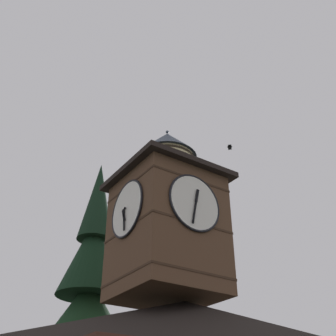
% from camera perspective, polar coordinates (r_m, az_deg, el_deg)
% --- Properties ---
extents(clock_tower, '(4.74, 4.74, 8.50)m').
position_cam_1_polar(clock_tower, '(19.56, -0.13, -6.57)').
color(clock_tower, brown).
rests_on(clock_tower, building_main).
extents(pine_tree_behind, '(7.08, 7.08, 17.31)m').
position_cam_1_polar(pine_tree_behind, '(25.12, -10.78, -20.37)').
color(pine_tree_behind, '#473323').
rests_on(pine_tree_behind, ground_plane).
extents(flying_bird_high, '(0.51, 0.52, 0.17)m').
position_cam_1_polar(flying_bird_high, '(26.69, 8.13, 2.78)').
color(flying_bird_high, black).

